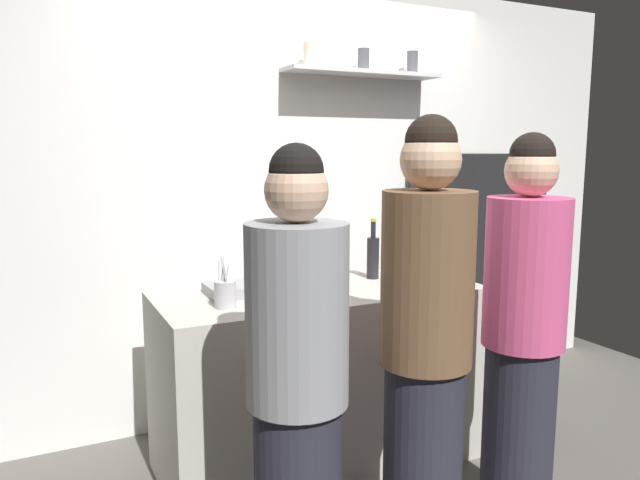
{
  "coord_description": "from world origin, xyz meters",
  "views": [
    {
      "loc": [
        -1.52,
        -2.12,
        1.6
      ],
      "look_at": [
        -0.24,
        0.5,
        1.15
      ],
      "focal_mm": 33.82,
      "sensor_mm": 36.0,
      "label": 1
    }
  ],
  "objects_px": {
    "refrigerator": "(471,277)",
    "wine_bottle_amber_glass": "(330,260)",
    "person_grey_hoodie": "(298,393)",
    "person_pink_top": "(523,336)",
    "water_bottle_plastic": "(450,262)",
    "utensil_holder": "(225,294)",
    "wine_bottle_dark_glass": "(373,256)",
    "wine_bottle_pale_glass": "(391,249)",
    "wine_bottle_green_glass": "(276,260)",
    "baking_pan": "(242,289)",
    "person_brown_jacket": "(425,351)"
  },
  "relations": [
    {
      "from": "wine_bottle_dark_glass",
      "to": "person_grey_hoodie",
      "type": "distance_m",
      "value": 1.35
    },
    {
      "from": "wine_bottle_amber_glass",
      "to": "wine_bottle_green_glass",
      "type": "distance_m",
      "value": 0.28
    },
    {
      "from": "person_grey_hoodie",
      "to": "person_brown_jacket",
      "type": "bearing_deg",
      "value": 96.74
    },
    {
      "from": "wine_bottle_amber_glass",
      "to": "person_brown_jacket",
      "type": "height_order",
      "value": "person_brown_jacket"
    },
    {
      "from": "utensil_holder",
      "to": "refrigerator",
      "type": "bearing_deg",
      "value": 14.63
    },
    {
      "from": "refrigerator",
      "to": "wine_bottle_amber_glass",
      "type": "bearing_deg",
      "value": -167.34
    },
    {
      "from": "person_grey_hoodie",
      "to": "water_bottle_plastic",
      "type": "bearing_deg",
      "value": 127.43
    },
    {
      "from": "wine_bottle_dark_glass",
      "to": "person_grey_hoodie",
      "type": "xyz_separation_m",
      "value": [
        -0.89,
        -0.99,
        -0.23
      ]
    },
    {
      "from": "water_bottle_plastic",
      "to": "baking_pan",
      "type": "bearing_deg",
      "value": 169.53
    },
    {
      "from": "wine_bottle_amber_glass",
      "to": "wine_bottle_green_glass",
      "type": "height_order",
      "value": "wine_bottle_amber_glass"
    },
    {
      "from": "wine_bottle_amber_glass",
      "to": "water_bottle_plastic",
      "type": "bearing_deg",
      "value": -17.87
    },
    {
      "from": "utensil_holder",
      "to": "wine_bottle_green_glass",
      "type": "bearing_deg",
      "value": 42.4
    },
    {
      "from": "person_grey_hoodie",
      "to": "utensil_holder",
      "type": "bearing_deg",
      "value": -174.14
    },
    {
      "from": "refrigerator",
      "to": "wine_bottle_amber_glass",
      "type": "height_order",
      "value": "refrigerator"
    },
    {
      "from": "refrigerator",
      "to": "person_grey_hoodie",
      "type": "xyz_separation_m",
      "value": [
        -1.77,
        -1.23,
        0.01
      ]
    },
    {
      "from": "utensil_holder",
      "to": "wine_bottle_pale_glass",
      "type": "distance_m",
      "value": 1.19
    },
    {
      "from": "utensil_holder",
      "to": "wine_bottle_pale_glass",
      "type": "bearing_deg",
      "value": 19.41
    },
    {
      "from": "person_grey_hoodie",
      "to": "person_pink_top",
      "type": "height_order",
      "value": "person_pink_top"
    },
    {
      "from": "refrigerator",
      "to": "wine_bottle_green_glass",
      "type": "distance_m",
      "value": 1.42
    },
    {
      "from": "baking_pan",
      "to": "utensil_holder",
      "type": "relative_size",
      "value": 1.51
    },
    {
      "from": "utensil_holder",
      "to": "person_pink_top",
      "type": "xyz_separation_m",
      "value": [
        1.07,
        -0.7,
        -0.14
      ]
    },
    {
      "from": "person_pink_top",
      "to": "wine_bottle_pale_glass",
      "type": "bearing_deg",
      "value": -66.31
    },
    {
      "from": "water_bottle_plastic",
      "to": "wine_bottle_dark_glass",
      "type": "bearing_deg",
      "value": 146.87
    },
    {
      "from": "wine_bottle_amber_glass",
      "to": "person_brown_jacket",
      "type": "xyz_separation_m",
      "value": [
        -0.09,
        -0.96,
        -0.18
      ]
    },
    {
      "from": "wine_bottle_amber_glass",
      "to": "person_pink_top",
      "type": "xyz_separation_m",
      "value": [
        0.45,
        -0.9,
        -0.21
      ]
    },
    {
      "from": "wine_bottle_pale_glass",
      "to": "person_pink_top",
      "type": "height_order",
      "value": "person_pink_top"
    },
    {
      "from": "water_bottle_plastic",
      "to": "person_grey_hoodie",
      "type": "relative_size",
      "value": 0.13
    },
    {
      "from": "person_grey_hoodie",
      "to": "person_pink_top",
      "type": "xyz_separation_m",
      "value": [
        1.06,
        0.07,
        0.03
      ]
    },
    {
      "from": "refrigerator",
      "to": "wine_bottle_pale_glass",
      "type": "relative_size",
      "value": 5.14
    },
    {
      "from": "baking_pan",
      "to": "person_pink_top",
      "type": "distance_m",
      "value": 1.29
    },
    {
      "from": "wine_bottle_pale_glass",
      "to": "wine_bottle_green_glass",
      "type": "height_order",
      "value": "wine_bottle_green_glass"
    },
    {
      "from": "wine_bottle_amber_glass",
      "to": "person_grey_hoodie",
      "type": "bearing_deg",
      "value": -122.52
    },
    {
      "from": "refrigerator",
      "to": "wine_bottle_pale_glass",
      "type": "distance_m",
      "value": 0.7
    },
    {
      "from": "water_bottle_plastic",
      "to": "person_pink_top",
      "type": "bearing_deg",
      "value": -103.27
    },
    {
      "from": "water_bottle_plastic",
      "to": "person_brown_jacket",
      "type": "bearing_deg",
      "value": -132.86
    },
    {
      "from": "refrigerator",
      "to": "utensil_holder",
      "type": "bearing_deg",
      "value": -165.37
    },
    {
      "from": "refrigerator",
      "to": "water_bottle_plastic",
      "type": "distance_m",
      "value": 0.74
    },
    {
      "from": "refrigerator",
      "to": "utensil_holder",
      "type": "relative_size",
      "value": 6.99
    },
    {
      "from": "wine_bottle_dark_glass",
      "to": "person_pink_top",
      "type": "xyz_separation_m",
      "value": [
        0.18,
        -0.93,
        -0.2
      ]
    },
    {
      "from": "refrigerator",
      "to": "wine_bottle_green_glass",
      "type": "relative_size",
      "value": 4.89
    },
    {
      "from": "baking_pan",
      "to": "utensil_holder",
      "type": "height_order",
      "value": "utensil_holder"
    },
    {
      "from": "baking_pan",
      "to": "wine_bottle_green_glass",
      "type": "xyz_separation_m",
      "value": [
        0.23,
        0.14,
        0.1
      ]
    },
    {
      "from": "refrigerator",
      "to": "wine_bottle_dark_glass",
      "type": "xyz_separation_m",
      "value": [
        -0.88,
        -0.23,
        0.24
      ]
    },
    {
      "from": "water_bottle_plastic",
      "to": "person_pink_top",
      "type": "distance_m",
      "value": 0.74
    },
    {
      "from": "person_grey_hoodie",
      "to": "person_brown_jacket",
      "type": "height_order",
      "value": "person_brown_jacket"
    },
    {
      "from": "wine_bottle_dark_glass",
      "to": "water_bottle_plastic",
      "type": "distance_m",
      "value": 0.41
    },
    {
      "from": "baking_pan",
      "to": "wine_bottle_green_glass",
      "type": "bearing_deg",
      "value": 31.31
    },
    {
      "from": "wine_bottle_dark_glass",
      "to": "person_brown_jacket",
      "type": "xyz_separation_m",
      "value": [
        -0.36,
        -0.98,
        -0.17
      ]
    },
    {
      "from": "wine_bottle_pale_glass",
      "to": "wine_bottle_green_glass",
      "type": "xyz_separation_m",
      "value": [
        -0.73,
        -0.04,
        0.01
      ]
    },
    {
      "from": "utensil_holder",
      "to": "wine_bottle_dark_glass",
      "type": "xyz_separation_m",
      "value": [
        0.9,
        0.23,
        0.06
      ]
    }
  ]
}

